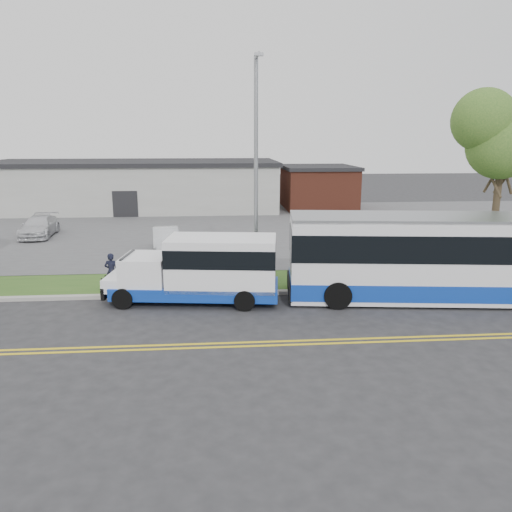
{
  "coord_description": "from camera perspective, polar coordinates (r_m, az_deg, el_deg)",
  "views": [
    {
      "loc": [
        1.26,
        -18.66,
        6.38
      ],
      "look_at": [
        2.88,
        1.31,
        1.6
      ],
      "focal_mm": 35.0,
      "sensor_mm": 36.0,
      "label": 1
    }
  ],
  "objects": [
    {
      "name": "shuttle_bus",
      "position": [
        19.69,
        -5.83,
        -1.32
      ],
      "size": [
        7.02,
        3.04,
        2.61
      ],
      "rotation": [
        0.0,
        0.0,
        -0.13
      ],
      "color": "#0F36A3",
      "rests_on": "ground"
    },
    {
      "name": "grocery_bag_left",
      "position": [
        21.82,
        -16.98,
        -3.47
      ],
      "size": [
        0.32,
        0.32,
        0.32
      ],
      "primitive_type": "sphere",
      "color": "white",
      "rests_on": "verge"
    },
    {
      "name": "lane_line_north",
      "position": [
        16.17,
        -8.86,
        -9.97
      ],
      "size": [
        70.0,
        0.12,
        0.01
      ],
      "primitive_type": "cube",
      "color": "yellow",
      "rests_on": "ground"
    },
    {
      "name": "verge",
      "position": [
        22.5,
        -7.67,
        -3.04
      ],
      "size": [
        80.0,
        3.3,
        0.1
      ],
      "primitive_type": "cube",
      "color": "#2A531B",
      "rests_on": "ground"
    },
    {
      "name": "parked_car_a",
      "position": [
        28.5,
        -10.24,
        1.86
      ],
      "size": [
        1.92,
        4.23,
        1.35
      ],
      "primitive_type": "imported",
      "rotation": [
        0.0,
        0.0,
        0.13
      ],
      "color": "silver",
      "rests_on": "parking_lot"
    },
    {
      "name": "streetlight_near",
      "position": [
        21.48,
        0.02,
        10.36
      ],
      "size": [
        0.35,
        1.53,
        9.5
      ],
      "color": "gray",
      "rests_on": "verge"
    },
    {
      "name": "brick_wing",
      "position": [
        45.82,
        7.09,
        7.79
      ],
      "size": [
        6.3,
        7.3,
        3.9
      ],
      "color": "brown",
      "rests_on": "ground"
    },
    {
      "name": "pedestrian",
      "position": [
        21.83,
        -16.19,
        -1.7
      ],
      "size": [
        0.6,
        0.42,
        1.58
      ],
      "primitive_type": "imported",
      "rotation": [
        0.0,
        0.0,
        3.06
      ],
      "color": "black",
      "rests_on": "verge"
    },
    {
      "name": "tree_east",
      "position": [
        25.13,
        26.42,
        11.66
      ],
      "size": [
        5.2,
        5.2,
        8.33
      ],
      "color": "#3B2D20",
      "rests_on": "verge"
    },
    {
      "name": "parked_car_b",
      "position": [
        35.29,
        -23.54,
        3.13
      ],
      "size": [
        2.16,
        4.63,
        1.31
      ],
      "primitive_type": "imported",
      "rotation": [
        0.0,
        0.0,
        0.07
      ],
      "color": "silver",
      "rests_on": "parking_lot"
    },
    {
      "name": "commercial_building",
      "position": [
        46.42,
        -13.75,
        7.85
      ],
      "size": [
        25.4,
        10.4,
        4.35
      ],
      "color": "#9E9E99",
      "rests_on": "ground"
    },
    {
      "name": "curb",
      "position": [
        20.78,
        -7.92,
        -4.38
      ],
      "size": [
        80.0,
        0.3,
        0.15
      ],
      "primitive_type": "cube",
      "color": "#9E9B93",
      "rests_on": "ground"
    },
    {
      "name": "lane_line_south",
      "position": [
        15.9,
        -8.94,
        -10.4
      ],
      "size": [
        70.0,
        0.12,
        0.01
      ],
      "primitive_type": "cube",
      "color": "yellow",
      "rests_on": "ground"
    },
    {
      "name": "parking_lot",
      "position": [
        36.24,
        -6.57,
        3.27
      ],
      "size": [
        80.0,
        25.0,
        0.1
      ],
      "primitive_type": "cube",
      "color": "#4C4C4F",
      "rests_on": "ground"
    },
    {
      "name": "ground",
      "position": [
        19.76,
        -8.08,
        -5.56
      ],
      "size": [
        140.0,
        140.0,
        0.0
      ],
      "primitive_type": "plane",
      "color": "#28282B",
      "rests_on": "ground"
    },
    {
      "name": "grocery_bag_right",
      "position": [
        22.17,
        -15.2,
        -3.09
      ],
      "size": [
        0.32,
        0.32,
        0.32
      ],
      "primitive_type": "sphere",
      "color": "white",
      "rests_on": "verge"
    },
    {
      "name": "transit_bus",
      "position": [
        21.15,
        20.63,
        -0.18
      ],
      "size": [
        12.51,
        4.19,
        3.4
      ],
      "rotation": [
        0.0,
        0.0,
        -0.12
      ],
      "color": "white",
      "rests_on": "ground"
    }
  ]
}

